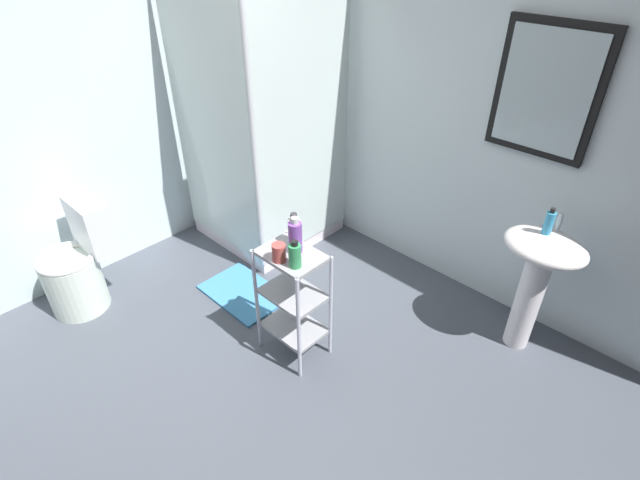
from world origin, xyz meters
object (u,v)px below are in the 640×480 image
at_px(pedestal_sink, 538,270).
at_px(storage_cart, 293,296).
at_px(bath_mat, 243,293).
at_px(shower_stall, 265,189).
at_px(hand_soap_bottle, 549,222).
at_px(toilet, 78,267).
at_px(conditioner_bottle_purple, 295,237).
at_px(body_wash_bottle_green, 295,255).
at_px(rinse_cup, 279,253).
at_px(lotion_bottle_white, 294,231).

relative_size(pedestal_sink, storage_cart, 1.09).
bearing_deg(bath_mat, pedestal_sink, 29.42).
distance_m(shower_stall, storage_cart, 1.28).
bearing_deg(bath_mat, storage_cart, -9.02).
bearing_deg(hand_soap_bottle, shower_stall, -170.44).
distance_m(toilet, bath_mat, 1.12).
relative_size(toilet, conditioner_bottle_purple, 3.51).
relative_size(storage_cart, bath_mat, 1.23).
xyz_separation_m(toilet, body_wash_bottle_green, (1.46, 0.64, 0.50)).
bearing_deg(rinse_cup, conditioner_bottle_purple, 88.29).
bearing_deg(toilet, hand_soap_bottle, 37.13).
relative_size(pedestal_sink, lotion_bottle_white, 4.20).
height_order(hand_soap_bottle, conditioner_bottle_purple, hand_soap_bottle).
bearing_deg(shower_stall, rinse_cup, -36.79).
height_order(shower_stall, bath_mat, shower_stall).
height_order(toilet, conditioner_bottle_purple, conditioner_bottle_purple).
distance_m(shower_stall, hand_soap_bottle, 2.09).
bearing_deg(storage_cart, bath_mat, 170.98).
bearing_deg(toilet, conditioner_bottle_purple, 28.46).
bearing_deg(storage_cart, hand_soap_bottle, 47.72).
xyz_separation_m(pedestal_sink, conditioner_bottle_purple, (-0.98, -0.99, 0.26)).
xyz_separation_m(toilet, lotion_bottle_white, (1.30, 0.79, 0.51)).
xyz_separation_m(hand_soap_bottle, conditioner_bottle_purple, (-0.95, -1.01, -0.04)).
xyz_separation_m(pedestal_sink, rinse_cup, (-0.98, -1.11, 0.21)).
bearing_deg(conditioner_bottle_purple, pedestal_sink, 45.21).
bearing_deg(pedestal_sink, storage_cart, -133.82).
xyz_separation_m(toilet, hand_soap_bottle, (2.31, 1.75, 0.57)).
bearing_deg(lotion_bottle_white, bath_mat, 178.24).
relative_size(hand_soap_bottle, conditioner_bottle_purple, 0.74).
xyz_separation_m(pedestal_sink, toilet, (-2.34, -1.72, -0.26)).
bearing_deg(hand_soap_bottle, toilet, -142.87).
relative_size(lotion_bottle_white, body_wash_bottle_green, 1.20).
relative_size(conditioner_bottle_purple, bath_mat, 0.36).
distance_m(conditioner_bottle_purple, body_wash_bottle_green, 0.14).
distance_m(hand_soap_bottle, rinse_cup, 1.48).
bearing_deg(body_wash_bottle_green, conditioner_bottle_purple, 135.09).
height_order(shower_stall, storage_cart, shower_stall).
bearing_deg(storage_cart, rinse_cup, -92.19).
bearing_deg(conditioner_bottle_purple, rinse_cup, -91.71).
bearing_deg(conditioner_bottle_purple, bath_mat, 173.95).
height_order(storage_cart, body_wash_bottle_green, body_wash_bottle_green).
bearing_deg(pedestal_sink, lotion_bottle_white, -138.05).
relative_size(shower_stall, pedestal_sink, 2.47).
xyz_separation_m(shower_stall, storage_cart, (1.06, -0.71, -0.03)).
relative_size(body_wash_bottle_green, rinse_cup, 1.59).
height_order(toilet, body_wash_bottle_green, body_wash_bottle_green).
distance_m(lotion_bottle_white, bath_mat, 1.00).
distance_m(hand_soap_bottle, body_wash_bottle_green, 1.40).
bearing_deg(toilet, pedestal_sink, 36.39).
distance_m(pedestal_sink, bath_mat, 1.95).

